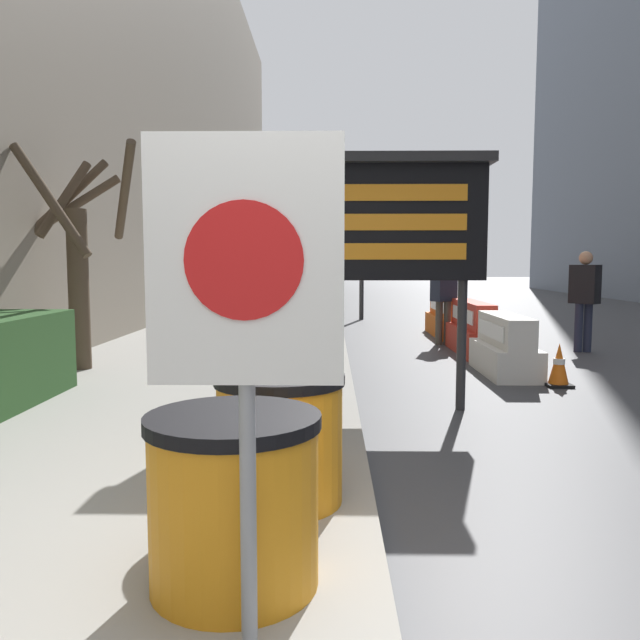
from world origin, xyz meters
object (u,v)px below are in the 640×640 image
(barrel_drum_middle, at_px, (280,438))
(barrel_drum_foreground, at_px, (234,499))
(warning_sign, at_px, (245,296))
(pedestrian_worker, at_px, (585,293))
(pedestrian_passerby, at_px, (444,291))
(traffic_cone_near, at_px, (559,365))
(jersey_barrier_white, at_px, (505,348))
(traffic_light_near_curb, at_px, (362,208))
(barrel_drum_back, at_px, (272,401))
(jersey_barrier_red_striped, at_px, (472,331))
(message_board, at_px, (380,221))
(jersey_barrier_orange_far, at_px, (445,318))

(barrel_drum_middle, bearing_deg, barrel_drum_foreground, -97.31)
(warning_sign, relative_size, pedestrian_worker, 1.07)
(barrel_drum_foreground, relative_size, pedestrian_passerby, 0.45)
(traffic_cone_near, relative_size, pedestrian_passerby, 0.32)
(barrel_drum_foreground, relative_size, jersey_barrier_white, 0.48)
(barrel_drum_foreground, xyz_separation_m, warning_sign, (0.13, -0.50, 0.93))
(jersey_barrier_white, relative_size, traffic_light_near_curb, 0.39)
(barrel_drum_middle, bearing_deg, barrel_drum_back, 97.86)
(barrel_drum_foreground, bearing_deg, warning_sign, -75.64)
(barrel_drum_middle, distance_m, pedestrian_worker, 8.68)
(traffic_cone_near, bearing_deg, jersey_barrier_red_striped, 98.83)
(barrel_drum_middle, distance_m, pedestrian_passerby, 8.52)
(barrel_drum_middle, bearing_deg, pedestrian_worker, 56.91)
(barrel_drum_foreground, height_order, barrel_drum_back, same)
(jersey_barrier_red_striped, bearing_deg, message_board, -115.02)
(barrel_drum_back, bearing_deg, pedestrian_worker, 52.25)
(barrel_drum_foreground, bearing_deg, traffic_light_near_curb, 84.82)
(barrel_drum_back, height_order, traffic_light_near_curb, traffic_light_near_curb)
(barrel_drum_middle, relative_size, jersey_barrier_white, 0.48)
(pedestrian_passerby, bearing_deg, pedestrian_worker, 125.90)
(jersey_barrier_orange_far, height_order, pedestrian_passerby, pedestrian_passerby)
(message_board, bearing_deg, pedestrian_worker, 47.93)
(traffic_light_near_curb, height_order, pedestrian_passerby, traffic_light_near_curb)
(jersey_barrier_white, distance_m, traffic_cone_near, 0.97)
(jersey_barrier_orange_far, bearing_deg, traffic_light_near_curb, 114.29)
(barrel_drum_foreground, distance_m, warning_sign, 1.06)
(jersey_barrier_red_striped, bearing_deg, traffic_cone_near, -81.17)
(barrel_drum_back, xyz_separation_m, traffic_light_near_curb, (1.29, 12.18, 2.45))
(jersey_barrier_red_striped, height_order, pedestrian_worker, pedestrian_worker)
(barrel_drum_back, relative_size, traffic_cone_near, 1.40)
(barrel_drum_middle, relative_size, traffic_cone_near, 1.40)
(warning_sign, relative_size, jersey_barrier_white, 1.16)
(barrel_drum_back, xyz_separation_m, traffic_cone_near, (3.34, 3.23, -0.26))
(warning_sign, xyz_separation_m, message_board, (0.82, 4.41, 0.54))
(barrel_drum_foreground, distance_m, message_board, 4.28)
(jersey_barrier_white, xyz_separation_m, pedestrian_worker, (1.98, 2.20, 0.67))
(jersey_barrier_white, bearing_deg, traffic_light_near_curb, 101.18)
(warning_sign, relative_size, traffic_cone_near, 3.37)
(barrel_drum_back, distance_m, jersey_barrier_red_striped, 6.75)
(jersey_barrier_orange_far, bearing_deg, pedestrian_passerby, -101.84)
(barrel_drum_foreground, relative_size, barrel_drum_back, 1.00)
(barrel_drum_back, height_order, jersey_barrier_red_striped, barrel_drum_back)
(message_board, xyz_separation_m, pedestrian_worker, (3.91, 4.33, -0.97))
(warning_sign, height_order, message_board, message_board)
(jersey_barrier_white, bearing_deg, jersey_barrier_red_striped, 90.00)
(jersey_barrier_red_striped, xyz_separation_m, pedestrian_worker, (1.98, 0.19, 0.64))
(barrel_drum_middle, distance_m, traffic_light_near_curb, 13.43)
(pedestrian_worker, bearing_deg, warning_sign, 108.89)
(traffic_light_near_curb, bearing_deg, barrel_drum_foreground, -95.18)
(barrel_drum_back, distance_m, pedestrian_passerby, 7.64)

